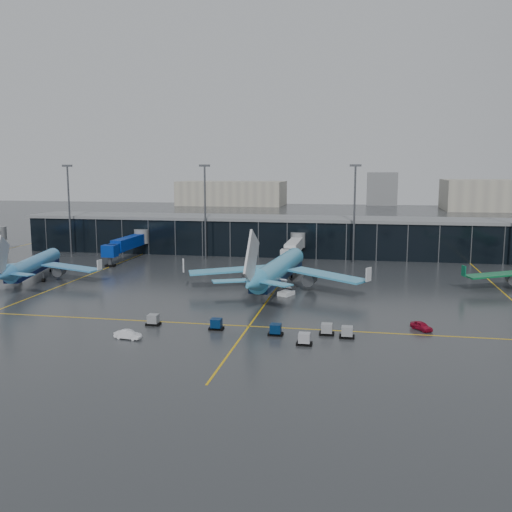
% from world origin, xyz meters
% --- Properties ---
extents(ground, '(600.00, 600.00, 0.00)m').
position_xyz_m(ground, '(0.00, 0.00, 0.00)').
color(ground, '#282B2D').
rests_on(ground, ground).
extents(terminal_pier, '(142.00, 17.00, 10.70)m').
position_xyz_m(terminal_pier, '(0.00, 62.00, 5.42)').
color(terminal_pier, black).
rests_on(terminal_pier, ground).
extents(jet_bridges, '(94.00, 27.50, 7.20)m').
position_xyz_m(jet_bridges, '(-35.00, 42.99, 4.55)').
color(jet_bridges, '#595B60').
rests_on(jet_bridges, ground).
extents(flood_masts, '(203.00, 0.50, 25.50)m').
position_xyz_m(flood_masts, '(5.00, 50.00, 13.81)').
color(flood_masts, '#595B60').
rests_on(flood_masts, ground).
extents(distant_hangars, '(260.00, 71.00, 22.00)m').
position_xyz_m(distant_hangars, '(49.94, 270.08, 8.79)').
color(distant_hangars, '#B2AD99').
rests_on(distant_hangars, ground).
extents(taxi_lines, '(220.00, 120.00, 0.02)m').
position_xyz_m(taxi_lines, '(10.00, 10.61, 0.01)').
color(taxi_lines, gold).
rests_on(taxi_lines, ground).
extents(airliner_arkefly, '(39.55, 42.94, 11.30)m').
position_xyz_m(airliner_arkefly, '(-43.62, 12.57, 5.65)').
color(airliner_arkefly, '#3B89C4').
rests_on(airliner_arkefly, ground).
extents(airliner_klm_near, '(42.32, 47.18, 13.50)m').
position_xyz_m(airliner_klm_near, '(10.57, 13.10, 6.75)').
color(airliner_klm_near, '#3E9FCD').
rests_on(airliner_klm_near, ground).
extents(baggage_carts, '(32.39, 7.37, 1.70)m').
position_xyz_m(baggage_carts, '(13.71, -18.81, 0.76)').
color(baggage_carts, black).
rests_on(baggage_carts, ground).
extents(mobile_airstair, '(3.31, 3.82, 3.45)m').
position_xyz_m(mobile_airstair, '(12.82, 7.98, 0.77)').
color(mobile_airstair, white).
rests_on(mobile_airstair, ground).
extents(service_van_red, '(3.52, 4.00, 1.31)m').
position_xyz_m(service_van_red, '(36.29, -12.33, 0.65)').
color(service_van_red, maroon).
rests_on(service_van_red, ground).
extents(service_van_white, '(4.13, 1.90, 1.31)m').
position_xyz_m(service_van_white, '(-5.91, -24.77, 0.66)').
color(service_van_white, white).
rests_on(service_van_white, ground).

